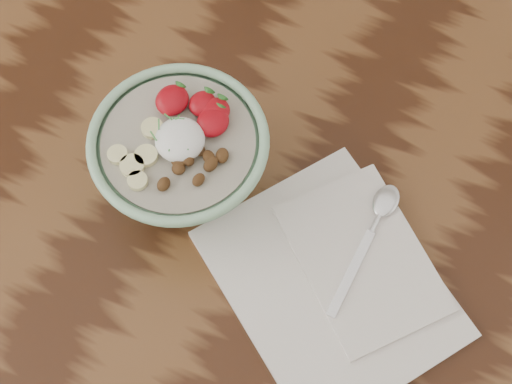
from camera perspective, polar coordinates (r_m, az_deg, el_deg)
table at (r=95.57cm, az=4.99°, el=-3.10°), size 160.00×90.00×75.00cm
breakfast_bowl at (r=81.99cm, az=-5.95°, el=2.74°), size 20.10×20.10×13.38cm
napkin at (r=83.11cm, az=6.50°, el=-6.85°), size 35.06×33.47×1.69cm
spoon at (r=84.81cm, az=9.70°, el=-2.09°), size 3.08×17.92×0.94cm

